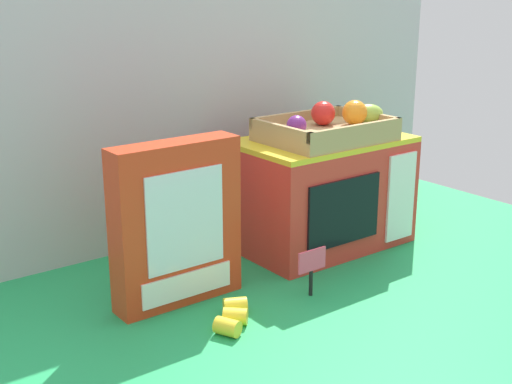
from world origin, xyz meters
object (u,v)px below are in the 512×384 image
Objects in this scene: food_groups_crate at (329,128)px; price_sign at (312,265)px; loose_toy_banana at (233,316)px; cookie_set_box at (177,224)px; toy_microwave at (321,192)px.

price_sign is (-0.22, -0.19, -0.22)m from food_groups_crate.
loose_toy_banana is at bearing -178.88° from price_sign.
food_groups_crate is 2.67× the size of loose_toy_banana.
food_groups_crate is at bearing 25.08° from loose_toy_banana.
price_sign is at bearing -138.61° from food_groups_crate.
food_groups_crate reaches higher than cookie_set_box.
cookie_set_box is at bearing 100.42° from loose_toy_banana.
cookie_set_box reaches higher than toy_microwave.
cookie_set_box is (-0.44, -0.06, 0.03)m from toy_microwave.
toy_microwave is at bearing 27.27° from loose_toy_banana.
price_sign is 0.21m from loose_toy_banana.
toy_microwave is at bearing 8.39° from cookie_set_box.
food_groups_crate reaches higher than price_sign.
cookie_set_box reaches higher than loose_toy_banana.
food_groups_crate is at bearing 41.39° from price_sign.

